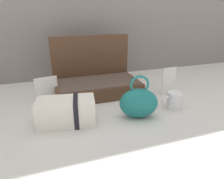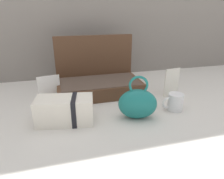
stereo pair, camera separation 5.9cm
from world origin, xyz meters
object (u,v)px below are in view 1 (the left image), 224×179
(open_suitcase, at_px, (96,80))
(cream_toiletry_bag, at_px, (67,112))
(info_card_left, at_px, (47,89))
(teal_pouch_handbag, at_px, (139,103))
(coffee_mug, at_px, (174,100))
(poster_card_right, at_px, (169,81))

(open_suitcase, bearing_deg, cream_toiletry_bag, -123.23)
(info_card_left, bearing_deg, open_suitcase, -0.05)
(teal_pouch_handbag, relative_size, cream_toiletry_bag, 0.79)
(teal_pouch_handbag, bearing_deg, cream_toiletry_bag, 171.39)
(open_suitcase, distance_m, cream_toiletry_bag, 0.38)
(coffee_mug, bearing_deg, cream_toiletry_bag, 177.68)
(cream_toiletry_bag, bearing_deg, coffee_mug, -2.32)
(coffee_mug, relative_size, poster_card_right, 0.67)
(open_suitcase, bearing_deg, poster_card_right, -23.90)
(cream_toiletry_bag, xyz_separation_m, coffee_mug, (0.53, -0.02, -0.02))
(open_suitcase, distance_m, info_card_left, 0.29)
(cream_toiletry_bag, bearing_deg, teal_pouch_handbag, -8.61)
(open_suitcase, xyz_separation_m, teal_pouch_handbag, (0.11, -0.37, 0.00))
(cream_toiletry_bag, height_order, info_card_left, info_card_left)
(open_suitcase, height_order, poster_card_right, open_suitcase)
(teal_pouch_handbag, height_order, poster_card_right, teal_pouch_handbag)
(teal_pouch_handbag, relative_size, info_card_left, 1.50)
(cream_toiletry_bag, bearing_deg, open_suitcase, 56.77)
(info_card_left, bearing_deg, cream_toiletry_bag, -84.11)
(teal_pouch_handbag, height_order, info_card_left, teal_pouch_handbag)
(poster_card_right, bearing_deg, info_card_left, 162.06)
(open_suitcase, xyz_separation_m, info_card_left, (-0.29, -0.05, -0.00))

